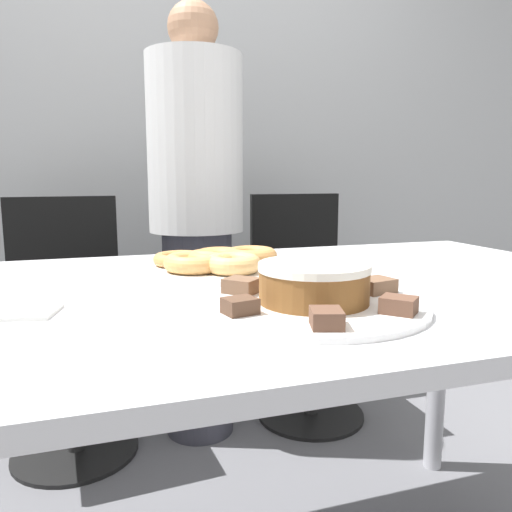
# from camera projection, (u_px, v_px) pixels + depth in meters

# --- Properties ---
(wall_back) EXTENTS (8.00, 0.05, 2.60)m
(wall_back) POSITION_uv_depth(u_px,v_px,m) (166.00, 111.00, 2.39)
(wall_back) COLOR #A8AAAD
(wall_back) RESTS_ON ground_plane
(table) EXTENTS (1.55, 0.93, 0.77)m
(table) POSITION_uv_depth(u_px,v_px,m) (283.00, 328.00, 1.01)
(table) COLOR silver
(table) RESTS_ON ground_plane
(person_standing) EXTENTS (0.34, 0.34, 1.59)m
(person_standing) POSITION_uv_depth(u_px,v_px,m) (197.00, 218.00, 1.84)
(person_standing) COLOR #383842
(person_standing) RESTS_ON ground_plane
(office_chair_left) EXTENTS (0.47, 0.47, 0.92)m
(office_chair_left) POSITION_uv_depth(u_px,v_px,m) (69.00, 331.00, 1.79)
(office_chair_left) COLOR black
(office_chair_left) RESTS_ON ground_plane
(office_chair_right) EXTENTS (0.45, 0.45, 0.92)m
(office_chair_right) POSITION_uv_depth(u_px,v_px,m) (307.00, 310.00, 2.08)
(office_chair_right) COLOR black
(office_chair_right) RESTS_ON ground_plane
(plate_cake) EXTENTS (0.37, 0.37, 0.01)m
(plate_cake) POSITION_uv_depth(u_px,v_px,m) (313.00, 305.00, 0.81)
(plate_cake) COLOR white
(plate_cake) RESTS_ON table
(plate_donuts) EXTENTS (0.34, 0.34, 0.01)m
(plate_donuts) POSITION_uv_depth(u_px,v_px,m) (215.00, 269.00, 1.13)
(plate_donuts) COLOR white
(plate_donuts) RESTS_ON table
(frosted_cake) EXTENTS (0.18, 0.18, 0.06)m
(frosted_cake) POSITION_uv_depth(u_px,v_px,m) (314.00, 283.00, 0.80)
(frosted_cake) COLOR brown
(frosted_cake) RESTS_ON plate_cake
(lamington_0) EXTENTS (0.05, 0.05, 0.02)m
(lamington_0) POSITION_uv_depth(u_px,v_px,m) (305.00, 279.00, 0.94)
(lamington_0) COLOR #513828
(lamington_0) RESTS_ON plate_cake
(lamington_1) EXTENTS (0.07, 0.07, 0.03)m
(lamington_1) POSITION_uv_depth(u_px,v_px,m) (242.00, 285.00, 0.87)
(lamington_1) COLOR brown
(lamington_1) RESTS_ON plate_cake
(lamington_2) EXTENTS (0.06, 0.05, 0.02)m
(lamington_2) POSITION_uv_depth(u_px,v_px,m) (240.00, 306.00, 0.74)
(lamington_2) COLOR #513828
(lamington_2) RESTS_ON plate_cake
(lamington_3) EXTENTS (0.06, 0.06, 0.02)m
(lamington_3) POSITION_uv_depth(u_px,v_px,m) (326.00, 318.00, 0.67)
(lamington_3) COLOR brown
(lamington_3) RESTS_ON plate_cake
(lamington_4) EXTENTS (0.07, 0.07, 0.02)m
(lamington_4) POSITION_uv_depth(u_px,v_px,m) (399.00, 305.00, 0.74)
(lamington_4) COLOR brown
(lamington_4) RESTS_ON plate_cake
(lamington_5) EXTENTS (0.07, 0.06, 0.02)m
(lamington_5) POSITION_uv_depth(u_px,v_px,m) (376.00, 285.00, 0.88)
(lamington_5) COLOR brown
(lamington_5) RESTS_ON plate_cake
(donut_0) EXTENTS (0.13, 0.13, 0.04)m
(donut_0) POSITION_uv_depth(u_px,v_px,m) (215.00, 259.00, 1.13)
(donut_0) COLOR #D18E4C
(donut_0) RESTS_ON plate_donuts
(donut_1) EXTENTS (0.12, 0.12, 0.04)m
(donut_1) POSITION_uv_depth(u_px,v_px,m) (233.00, 264.00, 1.06)
(donut_1) COLOR #E5AD66
(donut_1) RESTS_ON plate_donuts
(donut_2) EXTENTS (0.12, 0.12, 0.04)m
(donut_2) POSITION_uv_depth(u_px,v_px,m) (251.00, 256.00, 1.16)
(donut_2) COLOR #D18E4C
(donut_2) RESTS_ON plate_donuts
(donut_3) EXTENTS (0.11, 0.11, 0.03)m
(donut_3) POSITION_uv_depth(u_px,v_px,m) (219.00, 255.00, 1.21)
(donut_3) COLOR #C68447
(donut_3) RESTS_ON plate_donuts
(donut_4) EXTENTS (0.12, 0.12, 0.03)m
(donut_4) POSITION_uv_depth(u_px,v_px,m) (180.00, 259.00, 1.15)
(donut_4) COLOR #D18E4C
(donut_4) RESTS_ON plate_donuts
(donut_5) EXTENTS (0.13, 0.13, 0.04)m
(donut_5) POSITION_uv_depth(u_px,v_px,m) (194.00, 262.00, 1.08)
(donut_5) COLOR tan
(donut_5) RESTS_ON plate_donuts
(napkin) EXTENTS (0.12, 0.10, 0.01)m
(napkin) POSITION_uv_depth(u_px,v_px,m) (22.00, 312.00, 0.77)
(napkin) COLOR white
(napkin) RESTS_ON table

